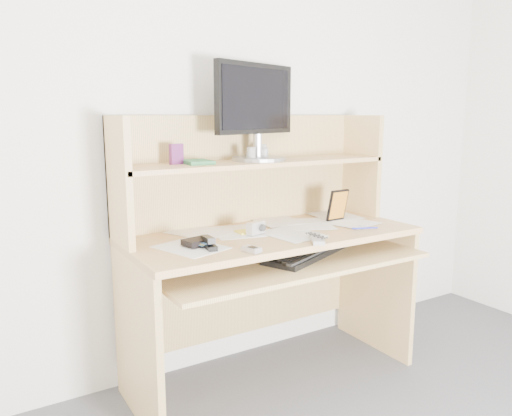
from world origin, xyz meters
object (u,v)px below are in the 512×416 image
game_case (338,205)px  tv_remote (317,238)px  keyboard (307,252)px  monitor (256,109)px  desk (264,240)px

game_case → tv_remote: bearing=-145.9°
keyboard → monitor: (-0.10, 0.30, 0.66)m
keyboard → monitor: monitor is taller
tv_remote → game_case: bearing=68.5°
tv_remote → game_case: game_case is taller
desk → keyboard: 0.23m
desk → tv_remote: bearing=-78.9°
game_case → desk: bearing=168.6°
desk → tv_remote: 0.34m
keyboard → game_case: bearing=2.4°
game_case → monitor: (-0.41, 0.15, 0.49)m
keyboard → desk: bearing=94.8°
desk → keyboard: desk is taller
tv_remote → monitor: monitor is taller
game_case → monitor: bearing=155.4°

